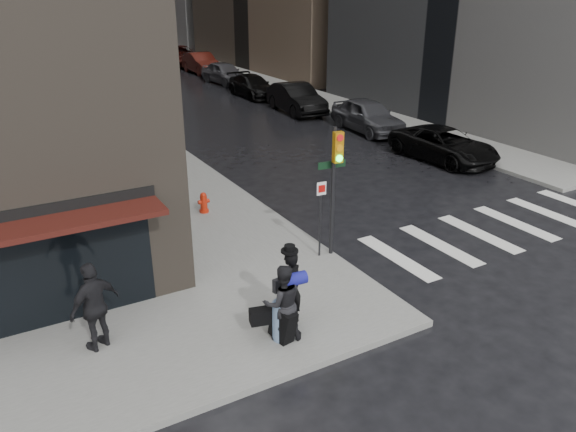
# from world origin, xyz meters

# --- Properties ---
(ground) EXTENTS (140.00, 140.00, 0.00)m
(ground) POSITION_xyz_m (0.00, 0.00, 0.00)
(ground) COLOR black
(ground) RESTS_ON ground
(sidewalk_left) EXTENTS (4.00, 50.00, 0.15)m
(sidewalk_left) POSITION_xyz_m (0.00, 27.00, 0.07)
(sidewalk_left) COLOR slate
(sidewalk_left) RESTS_ON ground
(sidewalk_right) EXTENTS (3.00, 50.00, 0.15)m
(sidewalk_right) POSITION_xyz_m (13.50, 27.00, 0.07)
(sidewalk_right) COLOR slate
(sidewalk_right) RESTS_ON ground
(crosswalk) EXTENTS (8.50, 3.00, 0.01)m
(crosswalk) POSITION_xyz_m (7.50, 1.00, 0.00)
(crosswalk) COLOR silver
(crosswalk) RESTS_ON ground
(man_overcoat) EXTENTS (0.99, 1.11, 1.92)m
(man_overcoat) POSITION_xyz_m (-0.88, -0.60, 0.95)
(man_overcoat) COLOR black
(man_overcoat) RESTS_ON ground
(man_jeans) EXTENTS (1.19, 0.86, 1.70)m
(man_jeans) POSITION_xyz_m (-1.20, -0.91, 1.00)
(man_jeans) COLOR black
(man_jeans) RESTS_ON ground
(man_greycoat) EXTENTS (1.21, 0.89, 1.91)m
(man_greycoat) POSITION_xyz_m (-4.56, 0.68, 1.10)
(man_greycoat) COLOR black
(man_greycoat) RESTS_ON ground
(traffic_light) EXTENTS (0.88, 0.45, 3.53)m
(traffic_light) POSITION_xyz_m (1.86, 1.82, 2.43)
(traffic_light) COLOR black
(traffic_light) RESTS_ON ground
(fire_hydrant) EXTENTS (0.37, 0.30, 0.68)m
(fire_hydrant) POSITION_xyz_m (-0.01, 6.38, 0.45)
(fire_hydrant) COLOR #B21F0A
(fire_hydrant) RESTS_ON ground
(parked_car_0) EXTENTS (2.54, 5.02, 1.36)m
(parked_car_0) POSITION_xyz_m (11.13, 7.15, 0.68)
(parked_car_0) COLOR black
(parked_car_0) RESTS_ON ground
(parked_car_1) EXTENTS (2.26, 4.90, 1.63)m
(parked_car_1) POSITION_xyz_m (11.35, 12.71, 0.81)
(parked_car_1) COLOR #404146
(parked_car_1) RESTS_ON ground
(parked_car_2) EXTENTS (2.19, 5.13, 1.65)m
(parked_car_2) POSITION_xyz_m (10.47, 18.28, 0.82)
(parked_car_2) COLOR black
(parked_car_2) RESTS_ON ground
(parked_car_3) EXTENTS (1.96, 4.74, 1.37)m
(parked_car_3) POSITION_xyz_m (10.45, 23.84, 0.69)
(parked_car_3) COLOR black
(parked_car_3) RESTS_ON ground
(parked_car_4) EXTENTS (2.29, 4.78, 1.58)m
(parked_car_4) POSITION_xyz_m (10.90, 29.41, 0.79)
(parked_car_4) COLOR #45454A
(parked_car_4) RESTS_ON ground
(parked_car_5) EXTENTS (1.80, 5.02, 1.65)m
(parked_car_5) POSITION_xyz_m (11.28, 34.97, 0.82)
(parked_car_5) COLOR #43130D
(parked_car_5) RESTS_ON ground
(parked_car_6) EXTENTS (2.80, 5.97, 1.65)m
(parked_car_6) POSITION_xyz_m (11.47, 40.54, 0.83)
(parked_car_6) COLOR #3D100C
(parked_car_6) RESTS_ON ground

